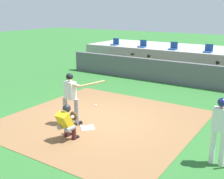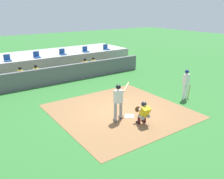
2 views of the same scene
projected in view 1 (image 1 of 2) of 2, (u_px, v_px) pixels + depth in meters
The scene contains 16 objects.
ground_plane at pixel (101, 121), 10.17m from camera, with size 80.00×80.00×0.00m, color #2D6B2D.
dirt_infield at pixel (101, 121), 10.17m from camera, with size 6.40×6.40×0.01m, color olive.
home_plate at pixel (87, 128), 9.52m from camera, with size 0.44×0.44×0.02m, color white.
batter_at_plate at pixel (71, 95), 9.61m from camera, with size 1.34×0.72×1.80m.
catcher_crouched at pixel (67, 121), 8.57m from camera, with size 0.50×1.77×1.13m.
on_deck_batter at pixel (220, 127), 7.05m from camera, with size 0.58×0.23×1.79m.
dugout_wall at pixel (171, 72), 15.24m from camera, with size 13.00×0.30×1.20m, color #59595E.
dugout_bench at pixel (178, 76), 16.15m from camera, with size 11.80×0.44×0.45m, color olive.
dugout_player_0 at pixel (132, 63), 17.44m from camera, with size 0.49×0.70×1.30m.
dugout_player_1 at pixel (148, 65), 16.87m from camera, with size 0.49×0.70×1.30m.
dugout_player_2 at pixel (216, 73), 14.79m from camera, with size 0.49×0.70×1.30m.
stands_platform at pixel (197, 59), 18.76m from camera, with size 15.00×4.40×1.40m, color #9E9E99.
stadium_seat_0 at pixel (115, 43), 20.17m from camera, with size 0.46×0.46×0.48m.
stadium_seat_1 at pixel (142, 45), 19.02m from camera, with size 0.46×0.46×0.48m.
stadium_seat_2 at pixel (173, 48), 17.88m from camera, with size 0.46×0.46×0.48m.
stadium_seat_3 at pixel (208, 50), 16.74m from camera, with size 0.46×0.46×0.48m.
Camera 1 is at (5.52, -7.73, 3.83)m, focal length 45.74 mm.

